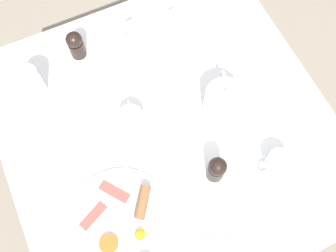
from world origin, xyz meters
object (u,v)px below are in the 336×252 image
teapot_far (224,102)px  teacup_with_saucer_right (131,120)px  breakfast_plate (122,218)px  fork_by_plate (43,148)px  spoon_for_tea (226,236)px  water_glass_tall (31,84)px  fork_spare (84,97)px  teacup_with_saucer_left (278,164)px  salt_grinder (76,44)px  pepper_grinder (217,169)px  teapot_near (150,21)px  knife_by_plate (233,44)px

teapot_far → teacup_with_saucer_right: bearing=-80.9°
breakfast_plate → teacup_with_saucer_right: 0.29m
breakfast_plate → fork_by_plate: (0.14, -0.30, -0.01)m
breakfast_plate → spoon_for_tea: 0.30m
water_glass_tall → fork_spare: 0.17m
teacup_with_saucer_left → fork_by_plate: (0.61, -0.35, -0.02)m
salt_grinder → spoon_for_tea: salt_grinder is taller
salt_grinder → water_glass_tall: bearing=23.9°
fork_spare → teacup_with_saucer_right: bearing=125.2°
spoon_for_tea → pepper_grinder: bearing=-107.1°
teapot_near → salt_grinder: bearing=176.1°
water_glass_tall → pepper_grinder: (-0.40, 0.48, -0.00)m
water_glass_tall → fork_spare: (-0.13, 0.08, -0.06)m
teacup_with_saucer_left → fork_by_plate: teacup_with_saucer_left is taller
teapot_far → pepper_grinder: 0.21m
pepper_grinder → teapot_near: bearing=-93.6°
breakfast_plate → water_glass_tall: bearing=-78.5°
water_glass_tall → teapot_near: bearing=-171.7°
teapot_near → salt_grinder: 0.26m
knife_by_plate → fork_spare: 0.53m
knife_by_plate → spoon_for_tea: size_ratio=1.45×
breakfast_plate → salt_grinder: bearing=-97.7°
pepper_grinder → teacup_with_saucer_left: bearing=162.9°
teapot_near → spoon_for_tea: 0.73m
teapot_far → fork_spare: 0.45m
salt_grinder → fork_spare: size_ratio=0.59×
teacup_with_saucer_right → teapot_near: bearing=-123.4°
teapot_near → teacup_with_saucer_right: teapot_near is taller
pepper_grinder → spoon_for_tea: (0.05, 0.17, -0.05)m
teacup_with_saucer_left → teacup_with_saucer_right: size_ratio=1.00×
teacup_with_saucer_right → fork_by_plate: 0.28m
teapot_far → pepper_grinder: (0.12, 0.18, 0.00)m
pepper_grinder → spoon_for_tea: 0.19m
teacup_with_saucer_right → pepper_grinder: size_ratio=1.21×
teacup_with_saucer_left → spoon_for_tea: 0.26m
teapot_near → spoon_for_tea: size_ratio=1.45×
teacup_with_saucer_right → fork_spare: bearing=-54.8°
teapot_far → spoon_for_tea: 0.39m
teapot_far → teacup_with_saucer_right: size_ratio=1.52×
knife_by_plate → pepper_grinder: bearing=54.8°
teapot_far → water_glass_tall: size_ratio=1.72×
breakfast_plate → teapot_near: size_ratio=1.36×
knife_by_plate → spoon_for_tea: same height
spoon_for_tea → water_glass_tall: bearing=-62.3°
teacup_with_saucer_left → salt_grinder: bearing=-57.1°
teapot_far → teacup_with_saucer_left: bearing=39.1°
pepper_grinder → fork_spare: (0.26, -0.40, -0.05)m
teapot_near → breakfast_plate: bearing=-121.7°
breakfast_plate → teapot_near: 0.65m
teacup_with_saucer_right → knife_by_plate: bearing=-163.8°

